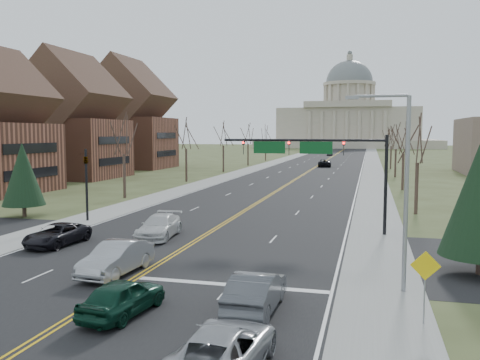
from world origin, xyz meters
The scene contains 35 objects.
ground centered at (0.00, 0.00, 0.00)m, with size 600.00×600.00×0.00m, color #404824.
road centered at (0.00, 110.00, 0.01)m, with size 20.00×380.00×0.01m, color black.
cross_road centered at (0.00, 6.00, 0.01)m, with size 120.00×14.00×0.01m, color black.
sidewalk_left centered at (-12.00, 110.00, 0.01)m, with size 4.00×380.00×0.03m, color gray.
sidewalk_right centered at (12.00, 110.00, 0.01)m, with size 4.00×380.00×0.03m, color gray.
center_line centered at (0.00, 110.00, 0.01)m, with size 0.42×380.00×0.01m, color gold.
edge_line_left centered at (-9.80, 110.00, 0.01)m, with size 0.15×380.00×0.01m, color silver.
edge_line_right centered at (9.80, 110.00, 0.01)m, with size 0.15×380.00×0.01m, color silver.
stop_bar centered at (5.00, -1.00, 0.01)m, with size 9.50×0.50×0.01m, color silver.
capitol centered at (0.00, 249.91, 14.20)m, with size 90.00×60.00×50.00m.
signal_mast centered at (7.45, 13.50, 5.76)m, with size 12.12×0.44×7.20m.
signal_left centered at (-11.50, 13.50, 3.71)m, with size 0.32×0.36×6.00m.
street_light centered at (12.74, 0.00, 5.23)m, with size 2.90×0.25×9.07m.
warn_sign centered at (13.50, -4.02, 2.02)m, with size 1.13×0.07×2.87m.
tree_r_0 centered at (15.50, 24.00, 6.55)m, with size 3.74×3.74×8.50m.
tree_l_0 centered at (-15.50, 28.00, 6.94)m, with size 3.96×3.96×9.00m.
tree_r_1 centered at (15.50, 44.00, 6.55)m, with size 3.74×3.74×8.50m.
tree_l_1 centered at (-15.50, 48.00, 6.94)m, with size 3.96×3.96×9.00m.
tree_r_2 centered at (15.50, 64.00, 6.55)m, with size 3.74×3.74×8.50m.
tree_l_2 centered at (-15.50, 68.00, 6.94)m, with size 3.96×3.96×9.00m.
tree_r_3 centered at (15.50, 84.00, 6.55)m, with size 3.74×3.74×8.50m.
tree_l_3 centered at (-15.50, 88.00, 6.94)m, with size 3.96×3.96×9.00m.
tree_r_4 centered at (15.50, 104.00, 6.55)m, with size 3.74×3.74×8.50m.
tree_l_4 centered at (-15.50, 108.00, 6.94)m, with size 3.96×3.96×9.00m.
conifer_l centered at (-18.00, 14.00, 3.74)m, with size 3.64×3.64×6.50m.
bldg_left_mid centered at (-36.00, 50.00, 8.54)m, with size 15.10×14.28×20.75m.
bldg_left_far centered at (-38.00, 74.00, 9.54)m, with size 17.10×14.28×23.25m.
car_nb_inner_lead centered at (1.85, -6.00, 0.76)m, with size 1.77×4.39×1.50m, color #0B3222.
car_nb_outer_lead centered at (6.93, -4.16, 0.83)m, with size 1.72×4.94×1.63m, color #474A4F.
car_nb_outer_second centered at (7.14, -9.75, 0.76)m, with size 2.48×5.38×1.49m, color #9FA1A7.
car_sb_inner_lead centered at (-1.30, -0.59, 0.85)m, with size 1.77×5.08×1.67m, color #95989C.
car_sb_outer_lead centered at (-8.37, 4.64, 0.71)m, with size 2.31×5.00×1.39m, color black.
car_sb_inner_second centered at (-2.87, 8.58, 0.80)m, with size 2.21×5.42×1.57m, color silver.
car_far_nb centered at (1.79, 87.55, 0.84)m, with size 2.76×5.98×1.66m, color black.
car_far_sb centered at (-1.31, 142.90, 0.79)m, with size 1.84×4.56×1.56m, color #56585F.
Camera 1 is at (11.36, -24.07, 7.32)m, focal length 38.00 mm.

